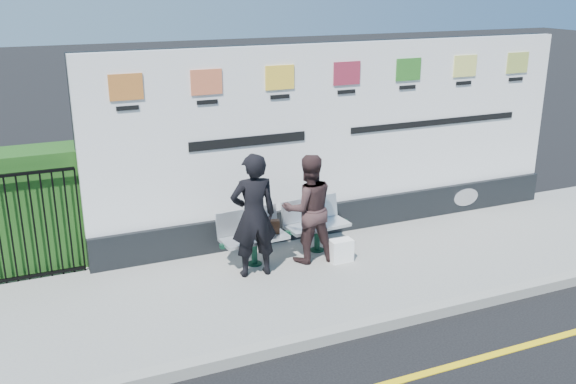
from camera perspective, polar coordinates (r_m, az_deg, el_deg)
The scene contains 10 objects.
ground at distance 7.55m, azimuth 15.29°, elevation -14.48°, with size 80.00×80.00×0.00m, color black.
pavement at distance 9.32m, azimuth 5.80°, elevation -6.83°, with size 14.00×3.00×0.12m, color gray.
kerb at distance 8.19m, azimuth 10.97°, elevation -10.79°, with size 14.00×0.18×0.14m, color gray.
yellow_line at distance 7.55m, azimuth 15.30°, elevation -14.46°, with size 14.00×0.10×0.01m, color yellow.
billboard at distance 10.20m, azimuth 4.83°, elevation 3.56°, with size 8.00×0.30×3.00m.
bench at distance 9.43m, azimuth -0.13°, elevation -4.62°, with size 1.99×0.53×0.43m, color silver, non-canonical shape.
woman_left at distance 8.67m, azimuth -3.08°, elevation -2.10°, with size 0.63×0.42×1.74m, color black.
woman_right at distance 9.14m, azimuth 1.81°, elevation -1.47°, with size 0.77×0.60×1.59m, color #362323.
handbag_brown at distance 9.20m, azimuth -1.57°, elevation -3.12°, with size 0.25×0.11×0.20m, color black.
carrier_bag_white at distance 9.35m, azimuth 4.73°, elevation -5.20°, with size 0.33×0.20×0.33m, color white.
Camera 1 is at (-4.19, -4.83, 4.01)m, focal length 40.00 mm.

